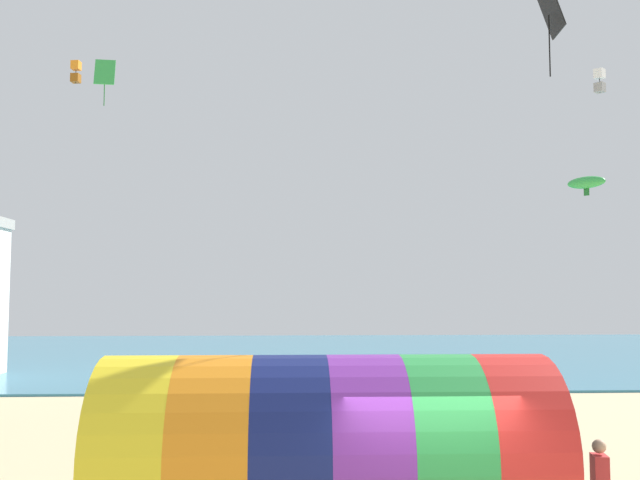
{
  "coord_description": "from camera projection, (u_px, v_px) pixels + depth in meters",
  "views": [
    {
      "loc": [
        -2.07,
        -10.19,
        3.91
      ],
      "look_at": [
        -1.42,
        2.9,
        4.93
      ],
      "focal_mm": 40.0,
      "sensor_mm": 36.0,
      "label": 1
    }
  ],
  "objects": [
    {
      "name": "kite_black_diamond",
      "position": [
        548.0,
        5.0,
        15.87
      ],
      "size": [
        0.55,
        1.0,
        2.33
      ],
      "color": "black"
    },
    {
      "name": "bystander_near_water",
      "position": [
        544.0,
        392.0,
        22.6
      ],
      "size": [
        0.42,
        0.39,
        1.68
      ],
      "color": "#383D56",
      "rests_on": "ground"
    },
    {
      "name": "sea",
      "position": [
        315.0,
        353.0,
        47.98
      ],
      "size": [
        120.0,
        40.0,
        0.1
      ],
      "primitive_type": "cube",
      "color": "teal",
      "rests_on": "ground"
    },
    {
      "name": "giant_inflatable_tube",
      "position": [
        328.0,
        453.0,
        10.88
      ],
      "size": [
        6.82,
        3.0,
        2.99
      ],
      "color": "yellow",
      "rests_on": "ground"
    },
    {
      "name": "kite_green_parafoil",
      "position": [
        586.0,
        183.0,
        24.73
      ],
      "size": [
        1.32,
        1.33,
        0.7
      ],
      "color": "green"
    },
    {
      "name": "kite_white_box",
      "position": [
        600.0,
        81.0,
        24.22
      ],
      "size": [
        0.42,
        0.42,
        0.86
      ],
      "color": "white"
    },
    {
      "name": "kite_green_diamond",
      "position": [
        105.0,
        73.0,
        22.32
      ],
      "size": [
        0.65,
        0.36,
        1.51
      ],
      "color": "green"
    },
    {
      "name": "kite_orange_box",
      "position": [
        76.0,
        72.0,
        26.62
      ],
      "size": [
        0.35,
        0.35,
        0.87
      ],
      "color": "orange"
    }
  ]
}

